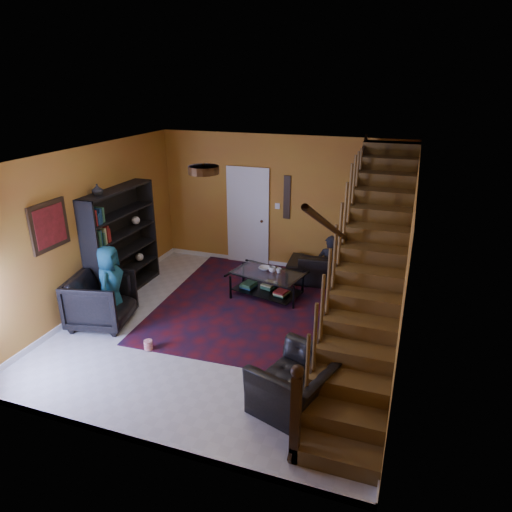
{
  "coord_description": "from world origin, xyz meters",
  "views": [
    {
      "loc": [
        2.55,
        -6.08,
        3.85
      ],
      "look_at": [
        0.29,
        0.4,
        1.15
      ],
      "focal_mm": 32.0,
      "sensor_mm": 36.0,
      "label": 1
    }
  ],
  "objects_px": {
    "armchair_right": "(297,384)",
    "bookshelf": "(122,244)",
    "sofa": "(341,269)",
    "armchair_left": "(101,301)",
    "coffee_table": "(267,283)"
  },
  "relations": [
    {
      "from": "sofa",
      "to": "armchair_left",
      "type": "bearing_deg",
      "value": 36.08
    },
    {
      "from": "armchair_right",
      "to": "bookshelf",
      "type": "bearing_deg",
      "value": -100.49
    },
    {
      "from": "armchair_left",
      "to": "coffee_table",
      "type": "bearing_deg",
      "value": -62.58
    },
    {
      "from": "bookshelf",
      "to": "armchair_right",
      "type": "xyz_separation_m",
      "value": [
        3.9,
        -2.14,
        -0.63
      ]
    },
    {
      "from": "bookshelf",
      "to": "armchair_left",
      "type": "bearing_deg",
      "value": -73.62
    },
    {
      "from": "sofa",
      "to": "armchair_right",
      "type": "bearing_deg",
      "value": 87.38
    },
    {
      "from": "bookshelf",
      "to": "armchair_left",
      "type": "xyz_separation_m",
      "value": [
        0.35,
        -1.21,
        -0.54
      ]
    },
    {
      "from": "sofa",
      "to": "coffee_table",
      "type": "bearing_deg",
      "value": 36.95
    },
    {
      "from": "armchair_right",
      "to": "coffee_table",
      "type": "relative_size",
      "value": 0.74
    },
    {
      "from": "armchair_left",
      "to": "coffee_table",
      "type": "height_order",
      "value": "armchair_left"
    },
    {
      "from": "armchair_right",
      "to": "coffee_table",
      "type": "height_order",
      "value": "armchair_right"
    },
    {
      "from": "bookshelf",
      "to": "coffee_table",
      "type": "relative_size",
      "value": 1.43
    },
    {
      "from": "sofa",
      "to": "armchair_left",
      "type": "relative_size",
      "value": 2.2
    },
    {
      "from": "bookshelf",
      "to": "coffee_table",
      "type": "xyz_separation_m",
      "value": [
        2.62,
        0.66,
        -0.69
      ]
    },
    {
      "from": "coffee_table",
      "to": "bookshelf",
      "type": "bearing_deg",
      "value": -165.82
    }
  ]
}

